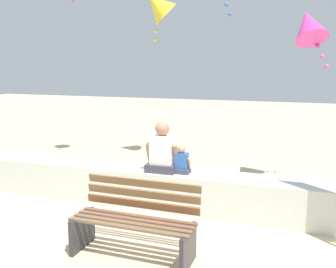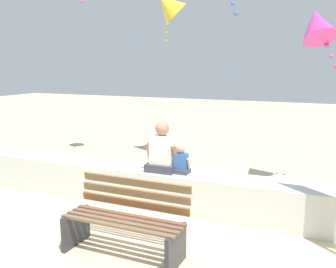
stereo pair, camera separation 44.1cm
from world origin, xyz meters
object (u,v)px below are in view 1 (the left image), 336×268
kite_yellow (158,5)px  park_bench (135,222)px  person_adult (163,152)px  person_child (182,162)px  kite_magenta (309,26)px

kite_yellow → park_bench: bearing=-73.2°
person_adult → kite_yellow: (-1.12, 2.83, 2.68)m
person_adult → person_child: bearing=0.1°
park_bench → person_adult: 1.64m
person_adult → person_child: 0.34m
kite_magenta → kite_yellow: 3.42m
park_bench → person_adult: size_ratio=1.90×
park_bench → kite_yellow: size_ratio=1.30×
person_adult → kite_magenta: kite_magenta is taller
kite_yellow → person_adult: bearing=-68.3°
person_adult → kite_yellow: kite_yellow is taller
person_adult → person_child: (0.32, 0.00, -0.14)m
person_child → kite_yellow: kite_yellow is taller
park_bench → kite_magenta: size_ratio=1.33×
person_adult → kite_magenta: bearing=41.5°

